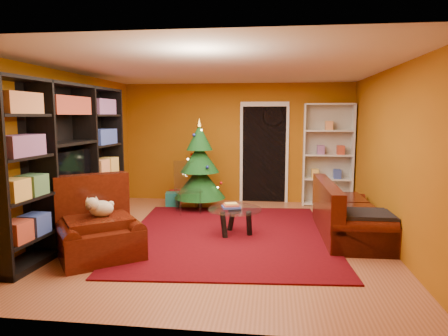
# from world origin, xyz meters

# --- Properties ---
(floor) EXTENTS (5.00, 5.50, 0.05)m
(floor) POSITION_xyz_m (0.00, 0.00, -0.03)
(floor) COLOR brown
(floor) RESTS_ON ground
(ceiling) EXTENTS (5.00, 5.50, 0.05)m
(ceiling) POSITION_xyz_m (0.00, 0.00, 2.62)
(ceiling) COLOR silver
(ceiling) RESTS_ON wall_back
(wall_back) EXTENTS (5.00, 0.05, 2.60)m
(wall_back) POSITION_xyz_m (0.00, 2.77, 1.30)
(wall_back) COLOR #98560E
(wall_back) RESTS_ON ground
(wall_left) EXTENTS (0.05, 5.50, 2.60)m
(wall_left) POSITION_xyz_m (-2.52, 0.00, 1.30)
(wall_left) COLOR #98560E
(wall_left) RESTS_ON ground
(wall_right) EXTENTS (0.05, 5.50, 2.60)m
(wall_right) POSITION_xyz_m (2.52, 0.00, 1.30)
(wall_right) COLOR #98560E
(wall_right) RESTS_ON ground
(doorway) EXTENTS (1.06, 0.60, 2.16)m
(doorway) POSITION_xyz_m (0.60, 2.73, 1.05)
(doorway) COLOR black
(doorway) RESTS_ON floor
(rug) EXTENTS (3.45, 3.94, 0.02)m
(rug) POSITION_xyz_m (0.11, 0.11, 0.01)
(rug) COLOR #52050C
(rug) RESTS_ON floor
(media_unit) EXTENTS (0.64, 3.11, 2.37)m
(media_unit) POSITION_xyz_m (-2.27, -0.46, 1.19)
(media_unit) COLOR black
(media_unit) RESTS_ON floor
(christmas_tree) EXTENTS (1.11, 1.11, 1.86)m
(christmas_tree) POSITION_xyz_m (-0.68, 1.90, 0.90)
(christmas_tree) COLOR #104116
(christmas_tree) RESTS_ON floor
(gift_box_teal) EXTENTS (0.33, 0.33, 0.29)m
(gift_box_teal) POSITION_xyz_m (-1.30, 2.08, 0.14)
(gift_box_teal) COLOR #166866
(gift_box_teal) RESTS_ON floor
(gift_box_red) EXTENTS (0.31, 0.31, 0.24)m
(gift_box_red) POSITION_xyz_m (-1.38, 2.59, 0.12)
(gift_box_red) COLOR maroon
(gift_box_red) RESTS_ON floor
(white_bookshelf) EXTENTS (1.03, 0.39, 2.21)m
(white_bookshelf) POSITION_xyz_m (1.95, 2.57, 1.08)
(white_bookshelf) COLOR white
(white_bookshelf) RESTS_ON floor
(armchair) EXTENTS (1.57, 1.57, 0.88)m
(armchair) POSITION_xyz_m (-1.52, -1.06, 0.44)
(armchair) COLOR #330D06
(armchair) RESTS_ON rug
(dog) EXTENTS (0.50, 0.48, 0.29)m
(dog) POSITION_xyz_m (-1.51, -0.99, 0.65)
(dog) COLOR beige
(dog) RESTS_ON armchair
(sofa) EXTENTS (0.96, 2.05, 0.87)m
(sofa) POSITION_xyz_m (2.02, 0.32, 0.44)
(sofa) COLOR #330D06
(sofa) RESTS_ON rug
(coffee_table) EXTENTS (1.08, 1.08, 0.53)m
(coffee_table) POSITION_xyz_m (0.21, 0.13, 0.22)
(coffee_table) COLOR gray
(coffee_table) RESTS_ON rug
(acrylic_chair) EXTENTS (0.64, 0.67, 0.93)m
(acrylic_chair) POSITION_xyz_m (-0.83, 1.43, 0.46)
(acrylic_chair) COLOR #66605B
(acrylic_chair) RESTS_ON rug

